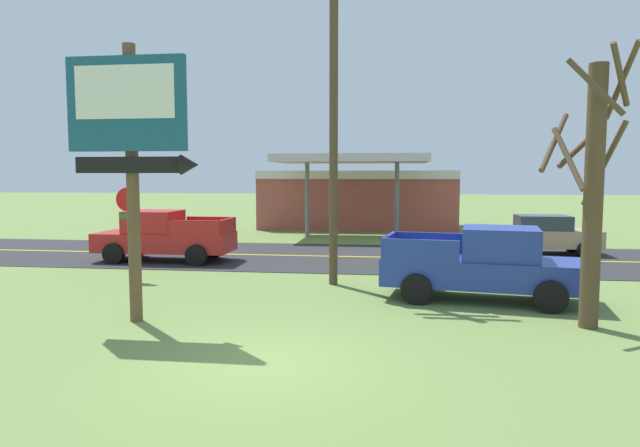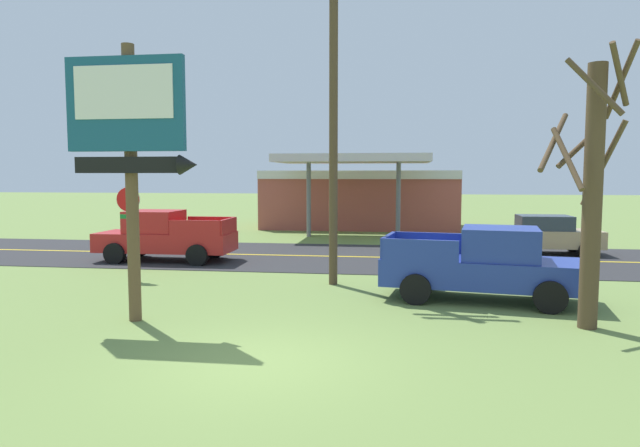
# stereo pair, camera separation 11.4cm
# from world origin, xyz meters

# --- Properties ---
(ground_plane) EXTENTS (180.00, 180.00, 0.00)m
(ground_plane) POSITION_xyz_m (0.00, 0.00, 0.00)
(ground_plane) COLOR olive
(road_asphalt) EXTENTS (140.00, 8.00, 0.02)m
(road_asphalt) POSITION_xyz_m (0.00, 13.00, 0.01)
(road_asphalt) COLOR #2B2B2D
(road_asphalt) RESTS_ON ground
(road_centre_line) EXTENTS (126.00, 0.20, 0.01)m
(road_centre_line) POSITION_xyz_m (0.00, 13.00, 0.02)
(road_centre_line) COLOR gold
(road_centre_line) RESTS_ON road_asphalt
(motel_sign) EXTENTS (2.97, 0.54, 6.21)m
(motel_sign) POSITION_xyz_m (-3.44, 2.32, 4.22)
(motel_sign) COLOR brown
(motel_sign) RESTS_ON ground
(stop_sign) EXTENTS (0.80, 0.08, 2.95)m
(stop_sign) POSITION_xyz_m (-6.14, 7.42, 2.03)
(stop_sign) COLOR slate
(stop_sign) RESTS_ON ground
(utility_pole) EXTENTS (2.16, 0.26, 9.96)m
(utility_pole) POSITION_xyz_m (0.50, 7.31, 5.33)
(utility_pole) COLOR brown
(utility_pole) RESTS_ON ground
(bare_tree) EXTENTS (1.92, 2.01, 6.07)m
(bare_tree) POSITION_xyz_m (6.55, 3.24, 3.09)
(bare_tree) COLOR brown
(bare_tree) RESTS_ON ground
(gas_station) EXTENTS (12.00, 11.50, 4.40)m
(gas_station) POSITION_xyz_m (0.06, 25.94, 1.94)
(gas_station) COLOR #A84C42
(gas_station) RESTS_ON ground
(pickup_blue_parked_on_lawn) EXTENTS (5.44, 2.84, 1.96)m
(pickup_blue_parked_on_lawn) POSITION_xyz_m (4.73, 5.66, 0.96)
(pickup_blue_parked_on_lawn) COLOR #233893
(pickup_blue_parked_on_lawn) RESTS_ON ground
(pickup_red_on_road) EXTENTS (5.20, 2.24, 1.96)m
(pickup_red_on_road) POSITION_xyz_m (-6.51, 11.00, 0.96)
(pickup_red_on_road) COLOR red
(pickup_red_on_road) RESTS_ON ground
(car_tan_near_lane) EXTENTS (4.20, 2.00, 1.64)m
(car_tan_near_lane) POSITION_xyz_m (8.66, 15.00, 0.83)
(car_tan_near_lane) COLOR tan
(car_tan_near_lane) RESTS_ON ground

